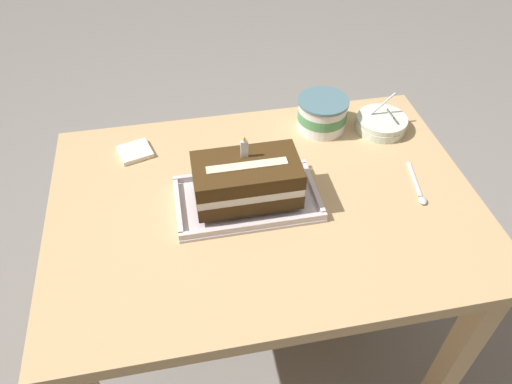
{
  "coord_description": "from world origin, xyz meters",
  "views": [
    {
      "loc": [
        -0.18,
        -0.82,
        1.58
      ],
      "look_at": [
        -0.02,
        0.0,
        0.75
      ],
      "focal_mm": 33.85,
      "sensor_mm": 36.0,
      "label": 1
    }
  ],
  "objects_px": {
    "serving_spoon_near_tray": "(419,192)",
    "foil_tray": "(247,199)",
    "bowl_stack": "(381,123)",
    "napkin_pile": "(135,152)",
    "ice_cream_tub": "(322,114)",
    "birthday_cake": "(247,179)"
  },
  "relations": [
    {
      "from": "ice_cream_tub",
      "to": "serving_spoon_near_tray",
      "type": "bearing_deg",
      "value": -62.1
    },
    {
      "from": "foil_tray",
      "to": "bowl_stack",
      "type": "bearing_deg",
      "value": 26.82
    },
    {
      "from": "ice_cream_tub",
      "to": "bowl_stack",
      "type": "bearing_deg",
      "value": -13.48
    },
    {
      "from": "birthday_cake",
      "to": "serving_spoon_near_tray",
      "type": "xyz_separation_m",
      "value": [
        0.43,
        -0.05,
        -0.07
      ]
    },
    {
      "from": "foil_tray",
      "to": "bowl_stack",
      "type": "height_order",
      "value": "bowl_stack"
    },
    {
      "from": "serving_spoon_near_tray",
      "to": "bowl_stack",
      "type": "bearing_deg",
      "value": 89.49
    },
    {
      "from": "ice_cream_tub",
      "to": "serving_spoon_near_tray",
      "type": "xyz_separation_m",
      "value": [
        0.17,
        -0.31,
        -0.04
      ]
    },
    {
      "from": "bowl_stack",
      "to": "ice_cream_tub",
      "type": "distance_m",
      "value": 0.18
    },
    {
      "from": "ice_cream_tub",
      "to": "napkin_pile",
      "type": "relative_size",
      "value": 1.39
    },
    {
      "from": "bowl_stack",
      "to": "ice_cream_tub",
      "type": "xyz_separation_m",
      "value": [
        -0.17,
        0.04,
        0.03
      ]
    },
    {
      "from": "birthday_cake",
      "to": "bowl_stack",
      "type": "bearing_deg",
      "value": 26.82
    },
    {
      "from": "birthday_cake",
      "to": "serving_spoon_near_tray",
      "type": "height_order",
      "value": "birthday_cake"
    },
    {
      "from": "birthday_cake",
      "to": "foil_tray",
      "type": "bearing_deg",
      "value": -90.0
    },
    {
      "from": "bowl_stack",
      "to": "napkin_pile",
      "type": "bearing_deg",
      "value": 178.29
    },
    {
      "from": "serving_spoon_near_tray",
      "to": "foil_tray",
      "type": "bearing_deg",
      "value": 172.92
    },
    {
      "from": "ice_cream_tub",
      "to": "birthday_cake",
      "type": "bearing_deg",
      "value": -135.64
    },
    {
      "from": "napkin_pile",
      "to": "ice_cream_tub",
      "type": "bearing_deg",
      "value": 2.07
    },
    {
      "from": "serving_spoon_near_tray",
      "to": "napkin_pile",
      "type": "height_order",
      "value": "napkin_pile"
    },
    {
      "from": "birthday_cake",
      "to": "napkin_pile",
      "type": "height_order",
      "value": "birthday_cake"
    },
    {
      "from": "bowl_stack",
      "to": "napkin_pile",
      "type": "relative_size",
      "value": 1.41
    },
    {
      "from": "bowl_stack",
      "to": "birthday_cake",
      "type": "bearing_deg",
      "value": -153.18
    },
    {
      "from": "birthday_cake",
      "to": "serving_spoon_near_tray",
      "type": "distance_m",
      "value": 0.44
    }
  ]
}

